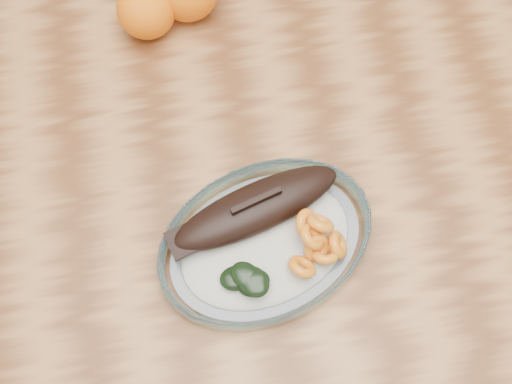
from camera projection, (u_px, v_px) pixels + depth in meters
ground at (253, 308)px, 1.46m from camera, size 3.00×3.00×0.00m
dining_table at (251, 204)px, 0.86m from camera, size 1.20×0.80×0.75m
plated_meal at (265, 240)px, 0.72m from camera, size 0.56×0.56×0.08m
orange_left at (146, 10)px, 0.81m from camera, size 0.08×0.08×0.08m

